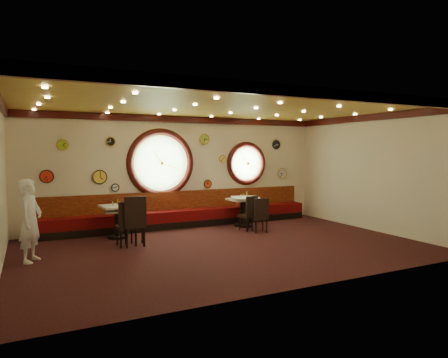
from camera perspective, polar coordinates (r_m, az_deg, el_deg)
The scene contains 48 objects.
floor at distance 9.26m, azimuth 0.26°, elevation -9.68°, with size 9.00×6.00×0.00m, color black.
ceiling at distance 9.05m, azimuth 0.27°, elevation 10.41°, with size 9.00×6.00×0.02m, color gold.
wall_back at distance 11.77m, azimuth -6.23°, elevation 1.10°, with size 9.00×0.02×3.20m, color beige.
wall_front at distance 6.47m, azimuth 12.14°, elevation -1.32°, with size 9.00×0.02×3.20m, color beige.
wall_right at distance 11.72m, azimuth 20.39°, elevation 0.87°, with size 0.02×6.00×3.20m, color beige.
molding_back at distance 11.75m, azimuth -6.20°, elevation 8.47°, with size 9.00×0.10×0.18m, color #340B09.
molding_front at distance 6.55m, azimuth 12.07°, elevation 11.99°, with size 9.00×0.10×0.18m, color #340B09.
molding_right at distance 11.71m, azimuth 20.40°, elevation 8.26°, with size 0.10×6.00×0.18m, color #340B09.
banquette_base at distance 11.68m, azimuth -5.71°, elevation -6.32°, with size 8.00×0.55×0.20m, color black.
banquette_seat at distance 11.64m, azimuth -5.71°, elevation -5.11°, with size 8.00×0.55×0.30m, color #540709.
banquette_back at distance 11.79m, azimuth -6.10°, elevation -3.04°, with size 8.00×0.10×0.55m, color #5C070B.
porthole_left_glass at distance 11.57m, azimuth -9.03°, elevation 2.27°, with size 1.66×1.66×0.02m, color #95C073.
porthole_left_frame at distance 11.55m, azimuth -9.01°, elevation 2.27°, with size 1.98×1.98×0.18m, color #340B09.
porthole_left_ring at distance 11.52m, azimuth -8.97°, elevation 2.26°, with size 1.61×1.61×0.03m, color gold.
porthole_right_glass at distance 12.68m, azimuth 3.17°, elevation 2.23°, with size 1.10×1.10×0.02m, color #95C073.
porthole_right_frame at distance 12.66m, azimuth 3.20°, elevation 2.23°, with size 1.38×1.38×0.18m, color #340B09.
porthole_right_ring at distance 12.64m, azimuth 3.27°, elevation 2.23°, with size 1.09×1.09×0.03m, color gold.
wall_clock_0 at distance 11.17m, azimuth -17.32°, elevation 0.28°, with size 0.36×0.36×0.03m, color yellow.
wall_clock_1 at distance 11.20m, azimuth -15.90°, elevation 5.18°, with size 0.24×0.24×0.03m, color black.
wall_clock_2 at distance 13.21m, azimuth 7.43°, elevation 4.88°, with size 0.28×0.28×0.03m, color black.
wall_clock_3 at distance 11.04m, azimuth -24.01°, elevation 0.33°, with size 0.32×0.32×0.03m, color red.
wall_clock_4 at distance 12.25m, azimuth -0.22°, elevation 2.88°, with size 0.22×0.22×0.03m, color #E1D84B.
wall_clock_5 at distance 12.08m, azimuth -2.36°, elevation -0.70°, with size 0.24×0.24×0.03m, color #DB4319.
wall_clock_6 at distance 12.00m, azimuth -2.82°, elevation 5.72°, with size 0.30×0.30×0.03m, color #A6C73E.
wall_clock_7 at distance 13.37m, azimuth 8.29°, elevation 0.79°, with size 0.34×0.34×0.03m, color silver.
wall_clock_8 at distance 11.26m, azimuth -15.28°, elevation -1.18°, with size 0.20×0.20×0.03m, color silver.
wall_clock_9 at distance 11.05m, azimuth -22.05°, elevation 4.54°, with size 0.26×0.26×0.03m, color #99C026.
table_a at distance 10.42m, azimuth -15.04°, elevation -5.33°, with size 0.84×0.84×0.83m.
table_b at distance 10.47m, azimuth -14.82°, elevation -5.71°, with size 0.73×0.73×0.71m.
table_c at distance 11.71m, azimuth 2.59°, elevation -4.26°, with size 0.74×0.74×0.81m.
table_d at distance 11.64m, azimuth 3.07°, elevation -4.15°, with size 1.00×1.00×0.86m.
chair_a at distance 9.44m, azimuth -13.66°, elevation -5.83°, with size 0.46×0.46×0.65m.
chair_b at distance 9.39m, azimuth -12.60°, elevation -5.43°, with size 0.55×0.55×0.72m.
chair_c at distance 10.77m, azimuth 5.24°, elevation -4.84°, with size 0.46×0.46×0.58m.
chair_d at distance 10.99m, azimuth 3.71°, elevation -4.57°, with size 0.48×0.48×0.60m.
condiment_a_salt at distance 10.44m, azimuth -15.59°, elevation -3.37°, with size 0.03×0.03×0.09m, color silver.
condiment_b_salt at distance 10.45m, azimuth -15.19°, elevation -3.97°, with size 0.04×0.04×0.11m, color silver.
condiment_c_salt at distance 11.65m, azimuth 2.22°, elevation -2.59°, with size 0.03×0.03×0.10m, color silver.
condiment_d_salt at distance 11.57m, azimuth 2.40°, elevation -2.38°, with size 0.03×0.03×0.09m, color silver.
condiment_a_pepper at distance 10.42m, azimuth -14.65°, elevation -3.33°, with size 0.04×0.04×0.10m, color silver.
condiment_b_pepper at distance 10.37m, azimuth -14.69°, elevation -4.10°, with size 0.03×0.03×0.09m, color silver.
condiment_c_pepper at distance 11.69m, azimuth 2.53°, elevation -2.53°, with size 0.04×0.04×0.11m, color silver.
condiment_d_pepper at distance 11.56m, azimuth 3.29°, elevation -2.36°, with size 0.04×0.04×0.11m, color silver.
condiment_a_bottle at distance 10.48m, azimuth -14.93°, elevation -3.20°, with size 0.04×0.04×0.14m, color gold.
condiment_b_bottle at distance 10.52m, azimuth -14.31°, elevation -3.71°, with size 0.06×0.06×0.18m, color yellow.
condiment_c_bottle at distance 11.77m, azimuth 2.80°, elevation -2.41°, with size 0.04×0.04×0.14m, color gold.
condiment_d_bottle at distance 11.68m, azimuth 3.27°, elevation -2.17°, with size 0.05×0.05×0.16m, color gold.
waiter at distance 8.77m, azimuth -25.92°, elevation -5.36°, with size 0.60×0.39×1.65m, color white.
Camera 1 is at (-3.99, -8.06, 2.19)m, focal length 32.00 mm.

